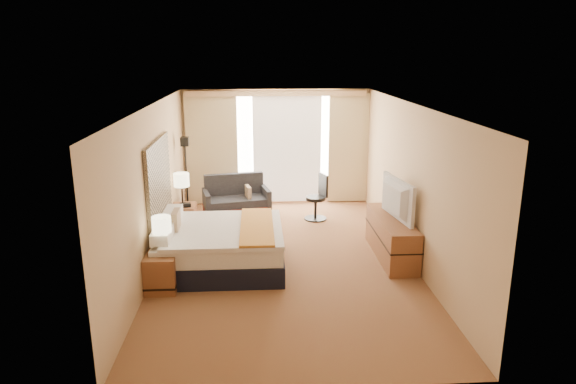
{
  "coord_description": "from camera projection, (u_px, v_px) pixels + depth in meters",
  "views": [
    {
      "loc": [
        -0.44,
        -8.1,
        3.41
      ],
      "look_at": [
        0.08,
        0.4,
        1.07
      ],
      "focal_mm": 32.0,
      "sensor_mm": 36.0,
      "label": 1
    }
  ],
  "objects": [
    {
      "name": "nightstand_right",
      "position": [
        184.0,
        219.0,
        9.94
      ],
      "size": [
        0.45,
        0.52,
        0.55
      ],
      "primitive_type": "cube",
      "color": "brown",
      "rests_on": "floor"
    },
    {
      "name": "media_dresser",
      "position": [
        391.0,
        237.0,
        8.74
      ],
      "size": [
        0.5,
        1.8,
        0.7
      ],
      "primitive_type": "cube",
      "color": "brown",
      "rests_on": "floor"
    },
    {
      "name": "loveseat",
      "position": [
        236.0,
        202.0,
        11.0
      ],
      "size": [
        1.5,
        1.01,
        0.86
      ],
      "rotation": [
        0.0,
        0.0,
        0.21
      ],
      "color": "#591C19",
      "rests_on": "floor"
    },
    {
      "name": "desk_chair",
      "position": [
        318.0,
        199.0,
        10.7
      ],
      "size": [
        0.47,
        0.47,
        0.96
      ],
      "rotation": [
        0.0,
        0.0,
        0.33
      ],
      "color": "black",
      "rests_on": "floor"
    },
    {
      "name": "tissue_box",
      "position": [
        166.0,
        249.0,
        7.55
      ],
      "size": [
        0.12,
        0.12,
        0.1
      ],
      "primitive_type": "cube",
      "rotation": [
        0.0,
        0.0,
        0.04
      ],
      "color": "#7B9CBF",
      "rests_on": "nightstand_left"
    },
    {
      "name": "window",
      "position": [
        287.0,
        146.0,
        11.73
      ],
      "size": [
        2.3,
        0.02,
        2.3
      ],
      "primitive_type": "cube",
      "color": "silver",
      "rests_on": "wall_back"
    },
    {
      "name": "ceiling",
      "position": [
        284.0,
        105.0,
        8.04
      ],
      "size": [
        4.2,
        7.0,
        0.02
      ],
      "primitive_type": "cube",
      "color": "white",
      "rests_on": "wall_back"
    },
    {
      "name": "floor_lamp",
      "position": [
        186.0,
        162.0,
        10.5
      ],
      "size": [
        0.22,
        0.22,
        1.74
      ],
      "color": "black",
      "rests_on": "floor"
    },
    {
      "name": "lamp_right",
      "position": [
        181.0,
        181.0,
        9.76
      ],
      "size": [
        0.3,
        0.3,
        0.63
      ],
      "color": "black",
      "rests_on": "nightstand_right"
    },
    {
      "name": "floor",
      "position": [
        285.0,
        259.0,
        8.73
      ],
      "size": [
        4.2,
        7.0,
        0.02
      ],
      "primitive_type": "cube",
      "color": "maroon",
      "rests_on": "ground"
    },
    {
      "name": "headboard",
      "position": [
        159.0,
        185.0,
        8.46
      ],
      "size": [
        0.06,
        1.85,
        1.5
      ],
      "primitive_type": "cube",
      "color": "black",
      "rests_on": "wall_left"
    },
    {
      "name": "wall_back",
      "position": [
        276.0,
        147.0,
        11.75
      ],
      "size": [
        4.2,
        0.02,
        2.6
      ],
      "primitive_type": "cube",
      "color": "tan",
      "rests_on": "ground"
    },
    {
      "name": "television",
      "position": [
        391.0,
        199.0,
        8.53
      ],
      "size": [
        0.33,
        1.19,
        0.68
      ],
      "primitive_type": "imported",
      "rotation": [
        0.0,
        0.0,
        1.72
      ],
      "color": "black",
      "rests_on": "media_dresser"
    },
    {
      "name": "wall_front",
      "position": [
        304.0,
        275.0,
        5.01
      ],
      "size": [
        4.2,
        0.02,
        2.6
      ],
      "primitive_type": "cube",
      "color": "tan",
      "rests_on": "ground"
    },
    {
      "name": "wall_left",
      "position": [
        154.0,
        187.0,
        8.26
      ],
      "size": [
        0.02,
        7.0,
        2.6
      ],
      "primitive_type": "cube",
      "color": "tan",
      "rests_on": "ground"
    },
    {
      "name": "curtains",
      "position": [
        276.0,
        143.0,
        11.61
      ],
      "size": [
        4.12,
        0.19,
        2.56
      ],
      "color": "beige",
      "rests_on": "floor"
    },
    {
      "name": "telephone",
      "position": [
        186.0,
        205.0,
        9.77
      ],
      "size": [
        0.19,
        0.16,
        0.07
      ],
      "primitive_type": "cube",
      "rotation": [
        0.0,
        0.0,
        0.22
      ],
      "color": "black",
      "rests_on": "nightstand_right"
    },
    {
      "name": "lamp_left",
      "position": [
        162.0,
        225.0,
        7.37
      ],
      "size": [
        0.27,
        0.27,
        0.58
      ],
      "color": "black",
      "rests_on": "nightstand_left"
    },
    {
      "name": "nightstand_left",
      "position": [
        162.0,
        272.0,
        7.53
      ],
      "size": [
        0.45,
        0.52,
        0.55
      ],
      "primitive_type": "cube",
      "color": "brown",
      "rests_on": "floor"
    },
    {
      "name": "wall_right",
      "position": [
        411.0,
        183.0,
        8.51
      ],
      "size": [
        0.02,
        7.0,
        2.6
      ],
      "primitive_type": "cube",
      "color": "tan",
      "rests_on": "ground"
    },
    {
      "name": "bed",
      "position": [
        220.0,
        246.0,
        8.32
      ],
      "size": [
        2.0,
        1.83,
        0.97
      ],
      "color": "black",
      "rests_on": "floor"
    }
  ]
}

